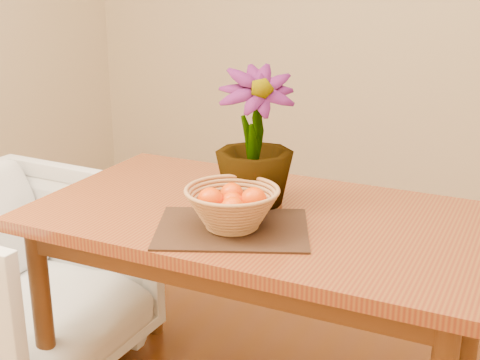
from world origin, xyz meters
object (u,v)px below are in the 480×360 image
at_px(wicker_basket, 232,210).
at_px(armchair, 19,271).
at_px(potted_plant, 255,138).
at_px(table, 260,238).

bearing_deg(wicker_basket, armchair, 176.21).
bearing_deg(armchair, potted_plant, -77.53).
relative_size(potted_plant, armchair, 0.54).
bearing_deg(table, armchair, -173.53).
bearing_deg(wicker_basket, table, 84.52).
distance_m(wicker_basket, armchair, 1.00).
xyz_separation_m(wicker_basket, armchair, (-0.91, 0.06, -0.41)).
xyz_separation_m(potted_plant, armchair, (-0.88, -0.16, -0.57)).
distance_m(table, armchair, 0.97).
bearing_deg(potted_plant, wicker_basket, -114.53).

